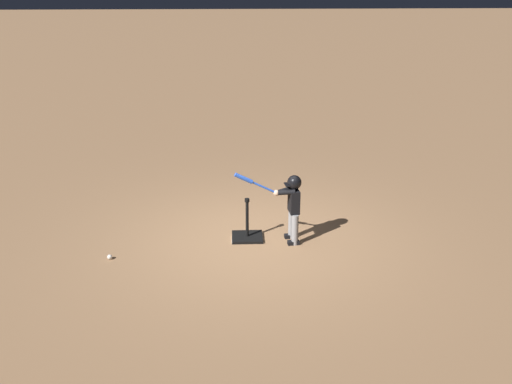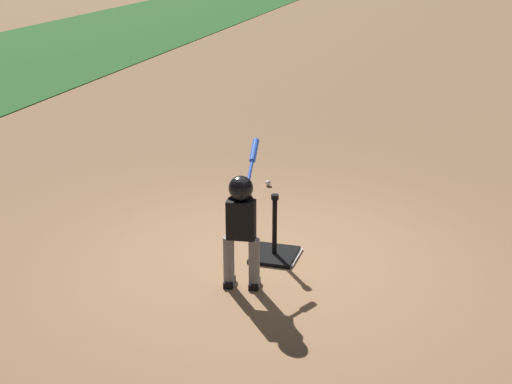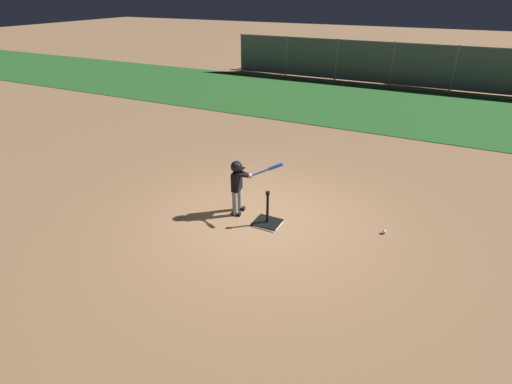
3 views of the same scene
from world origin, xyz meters
The scene contains 5 objects.
ground_plane centered at (0.00, 0.00, 0.00)m, with size 90.00×90.00×0.00m, color #99704C.
home_plate centered at (0.14, -0.09, 0.01)m, with size 0.44×0.44×0.02m, color white.
batting_tee centered at (0.12, -0.07, 0.08)m, with size 0.49×0.44×0.68m.
batter_child centered at (-0.56, 0.06, 0.70)m, with size 1.03×0.35×1.20m.
baseball centered at (2.17, 0.56, 0.04)m, with size 0.07×0.07×0.07m, color white.
Camera 2 is at (-6.27, -1.74, 3.14)m, focal length 50.00 mm.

